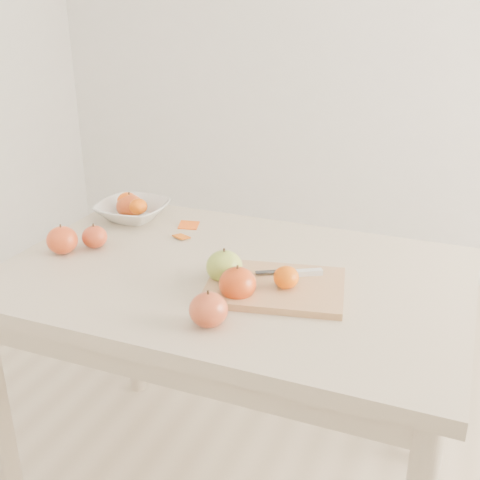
% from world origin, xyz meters
% --- Properties ---
extents(table, '(1.20, 0.80, 0.75)m').
position_xyz_m(table, '(0.00, 0.00, 0.65)').
color(table, '#C3B193').
rests_on(table, ground).
extents(cutting_board, '(0.37, 0.30, 0.02)m').
position_xyz_m(cutting_board, '(0.14, -0.06, 0.76)').
color(cutting_board, tan).
rests_on(cutting_board, table).
extents(board_tangerine, '(0.06, 0.06, 0.05)m').
position_xyz_m(board_tangerine, '(0.17, -0.07, 0.80)').
color(board_tangerine, '#C75D07').
rests_on(board_tangerine, cutting_board).
extents(fruit_bowl, '(0.22, 0.22, 0.05)m').
position_xyz_m(fruit_bowl, '(-0.45, 0.24, 0.78)').
color(fruit_bowl, silver).
rests_on(fruit_bowl, table).
extents(bowl_tangerine_near, '(0.06, 0.06, 0.06)m').
position_xyz_m(bowl_tangerine_near, '(-0.47, 0.25, 0.80)').
color(bowl_tangerine_near, '#D56107').
rests_on(bowl_tangerine_near, fruit_bowl).
extents(bowl_tangerine_far, '(0.06, 0.06, 0.05)m').
position_xyz_m(bowl_tangerine_far, '(-0.42, 0.23, 0.80)').
color(bowl_tangerine_far, '#D85207').
rests_on(bowl_tangerine_far, fruit_bowl).
extents(orange_peel_a, '(0.07, 0.06, 0.01)m').
position_xyz_m(orange_peel_a, '(-0.25, 0.24, 0.75)').
color(orange_peel_a, '#EA5710').
rests_on(orange_peel_a, table).
extents(orange_peel_b, '(0.05, 0.05, 0.01)m').
position_xyz_m(orange_peel_b, '(-0.23, 0.15, 0.75)').
color(orange_peel_b, '#D05B0E').
rests_on(orange_peel_b, table).
extents(paring_knife, '(0.16, 0.08, 0.01)m').
position_xyz_m(paring_knife, '(0.18, 0.01, 0.78)').
color(paring_knife, silver).
rests_on(paring_knife, cutting_board).
extents(apple_green, '(0.09, 0.09, 0.08)m').
position_xyz_m(apple_green, '(0.00, -0.06, 0.79)').
color(apple_green, olive).
rests_on(apple_green, table).
extents(apple_red_a, '(0.09, 0.09, 0.08)m').
position_xyz_m(apple_red_a, '(-0.46, 0.25, 0.79)').
color(apple_red_a, maroon).
rests_on(apple_red_a, table).
extents(apple_red_d, '(0.09, 0.09, 0.08)m').
position_xyz_m(apple_red_d, '(-0.49, -0.07, 0.79)').
color(apple_red_d, '#9D120E').
rests_on(apple_red_d, table).
extents(apple_red_b, '(0.07, 0.07, 0.06)m').
position_xyz_m(apple_red_b, '(-0.43, 0.00, 0.78)').
color(apple_red_b, maroon).
rests_on(apple_red_b, table).
extents(apple_red_c, '(0.09, 0.09, 0.08)m').
position_xyz_m(apple_red_c, '(0.05, -0.27, 0.79)').
color(apple_red_c, '#9F2C1B').
rests_on(apple_red_c, table).
extents(apple_red_e, '(0.09, 0.09, 0.08)m').
position_xyz_m(apple_red_e, '(0.07, -0.13, 0.79)').
color(apple_red_e, maroon).
rests_on(apple_red_e, table).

